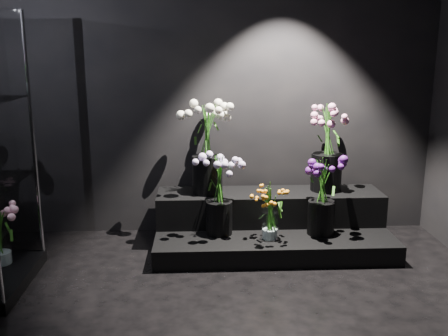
{
  "coord_description": "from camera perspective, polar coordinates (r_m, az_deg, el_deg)",
  "views": [
    {
      "loc": [
        -0.16,
        -2.57,
        1.7
      ],
      "look_at": [
        0.02,
        1.2,
        0.8
      ],
      "focal_mm": 40.0,
      "sensor_mm": 36.0,
      "label": 1
    }
  ],
  "objects": [
    {
      "name": "wall_back",
      "position": [
        4.58,
        -0.73,
        9.69
      ],
      "size": [
        4.0,
        0.0,
        4.0
      ],
      "primitive_type": "plane",
      "rotation": [
        1.57,
        0.0,
        0.0
      ],
      "color": "black",
      "rests_on": "floor"
    },
    {
      "name": "wall_front",
      "position": [
        0.66,
        12.04,
        -13.86
      ],
      "size": [
        4.0,
        0.0,
        4.0
      ],
      "primitive_type": "plane",
      "rotation": [
        -1.57,
        0.0,
        0.0
      ],
      "color": "black",
      "rests_on": "floor"
    },
    {
      "name": "display_riser",
      "position": [
        4.47,
        5.38,
        -6.4
      ],
      "size": [
        2.01,
        0.9,
        0.45
      ],
      "color": "black",
      "rests_on": "floor"
    },
    {
      "name": "bouquet_orange_bells",
      "position": [
        4.11,
        5.32,
        -4.8
      ],
      "size": [
        0.28,
        0.28,
        0.47
      ],
      "rotation": [
        0.0,
        0.0,
        -0.0
      ],
      "color": "white",
      "rests_on": "display_riser"
    },
    {
      "name": "bouquet_lilac",
      "position": [
        4.16,
        -0.57,
        -2.49
      ],
      "size": [
        0.41,
        0.41,
        0.68
      ],
      "rotation": [
        0.0,
        0.0,
        0.25
      ],
      "color": "black",
      "rests_on": "display_riser"
    },
    {
      "name": "bouquet_purple",
      "position": [
        4.24,
        11.15,
        -2.58
      ],
      "size": [
        0.43,
        0.43,
        0.66
      ],
      "rotation": [
        0.0,
        0.0,
        0.27
      ],
      "color": "black",
      "rests_on": "display_riser"
    },
    {
      "name": "bouquet_cream_roses",
      "position": [
        4.36,
        -1.94,
        2.89
      ],
      "size": [
        0.47,
        0.47,
        0.8
      ],
      "rotation": [
        0.0,
        0.0,
        0.27
      ],
      "color": "black",
      "rests_on": "display_riser"
    },
    {
      "name": "bouquet_pink_roses",
      "position": [
        4.55,
        11.75,
        2.69
      ],
      "size": [
        0.45,
        0.45,
        0.78
      ],
      "rotation": [
        0.0,
        0.0,
        -0.32
      ],
      "color": "black",
      "rests_on": "display_riser"
    }
  ]
}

